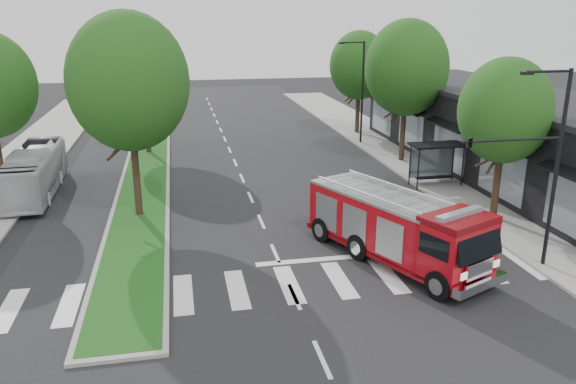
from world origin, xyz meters
name	(u,v)px	position (x,y,z in m)	size (l,w,h in m)	color
ground	(275,253)	(0.00, 0.00, 0.00)	(140.00, 140.00, 0.00)	black
sidewalk_right	(440,175)	(12.50, 10.00, 0.07)	(5.00, 80.00, 0.15)	gray
median	(148,159)	(-6.00, 18.00, 0.08)	(3.00, 50.00, 0.15)	gray
storefront_row	(508,135)	(17.00, 10.00, 2.50)	(8.00, 30.00, 5.00)	black
bus_shelter	(436,153)	(11.20, 8.15, 2.04)	(3.20, 1.60, 2.61)	black
tree_right_near	(505,111)	(11.50, 2.00, 5.51)	(4.40, 4.40, 8.05)	black
tree_right_mid	(407,68)	(11.50, 14.00, 6.49)	(5.60, 5.60, 9.72)	black
tree_right_far	(359,65)	(11.50, 24.00, 5.84)	(5.00, 5.00, 8.73)	black
tree_median_near	(128,82)	(-6.00, 6.00, 6.81)	(5.80, 5.80, 10.16)	black
tree_median_far	(142,65)	(-6.00, 20.00, 6.49)	(5.60, 5.60, 9.72)	black
streetlight_right_near	(538,157)	(9.61, -3.50, 4.67)	(4.08, 0.22, 8.00)	black
streetlight_right_far	(361,88)	(10.35, 20.00, 4.48)	(2.11, 0.20, 8.00)	black
fire_engine	(395,227)	(4.77, -1.63, 1.47)	(5.95, 9.13, 3.06)	#66050B
city_bus	(34,172)	(-12.00, 11.09, 1.32)	(2.22, 9.49, 2.64)	#B7B7BB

